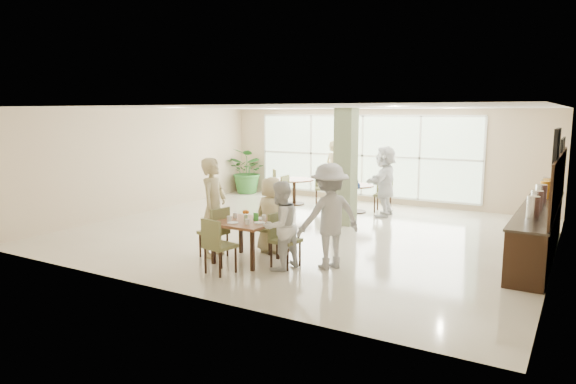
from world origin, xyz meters
The scene contains 23 objects.
ground centered at (0.00, 0.00, 0.00)m, with size 10.00×10.00×0.00m, color beige.
room_shell centered at (0.00, 0.00, 1.70)m, with size 10.00×10.00×10.00m.
window_bank centered at (-0.50, 4.46, 1.40)m, with size 7.00×0.04×7.00m.
column centered at (0.40, 1.20, 1.40)m, with size 0.45×0.45×2.80m, color #6E7853.
main_table centered at (0.14, -2.60, 0.66)m, with size 1.00×1.00×0.75m.
round_table_left centered at (-2.03, 2.99, 0.58)m, with size 1.15×1.15×0.75m.
round_table_right centered at (0.01, 2.76, 0.55)m, with size 1.00×1.00×0.75m.
chairs_main_table centered at (0.15, -2.61, 0.47)m, with size 2.00×2.02×0.95m.
chairs_table_left centered at (-2.05, 3.01, 0.47)m, with size 2.13×1.89×0.95m.
chairs_table_right centered at (-0.02, 2.77, 0.47)m, with size 1.88×1.76×0.95m.
tabletop_clutter centered at (0.16, -2.60, 0.81)m, with size 0.78×0.74×0.21m.
buffet_counter centered at (4.70, 0.51, 0.55)m, with size 0.64×4.70×1.95m.
wall_tv centered at (4.94, -0.60, 2.15)m, with size 0.06×1.00×0.58m.
framed_art_a centered at (4.95, 1.00, 1.85)m, with size 0.05×0.55×0.70m.
framed_art_b centered at (4.95, 1.80, 1.85)m, with size 0.05×0.55×0.70m.
potted_plant centered at (-4.38, 4.01, 0.76)m, with size 1.36×1.36×1.51m, color #2D6629.
teen_left centered at (-0.59, -2.60, 0.93)m, with size 0.68×0.45×1.87m, color #C6B684.
teen_far centered at (0.20, -1.84, 0.74)m, with size 0.72×0.39×1.48m, color #C6B684.
teen_right centered at (0.92, -2.70, 0.77)m, with size 0.75×0.58×1.54m, color white.
teen_standing centered at (1.60, -2.18, 0.92)m, with size 1.19×0.68×1.84m, color #AFAFB2.
adult_a centered at (0.07, 1.94, 0.86)m, with size 1.01×0.57×1.72m, color #3C62B6.
adult_b centered at (0.88, 2.65, 0.92)m, with size 1.71×0.74×1.84m, color white.
adult_standing centered at (-1.16, 3.91, 0.94)m, with size 0.68×0.45×1.87m, color #C6B684.
Camera 1 is at (5.38, -10.06, 2.70)m, focal length 32.00 mm.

